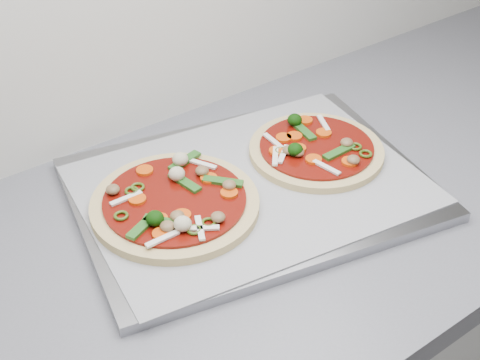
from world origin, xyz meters
TOP-DOWN VIEW (x-y plane):
  - countertop at (0.00, 1.30)m, footprint 3.60×0.60m
  - baking_tray at (-0.03, 1.35)m, footprint 0.57×0.47m
  - parchment at (-0.03, 1.35)m, footprint 0.53×0.42m
  - pizza_left at (-0.15, 1.36)m, footprint 0.24×0.24m
  - pizza_right at (0.10, 1.35)m, footprint 0.23×0.23m

SIDE VIEW (x-z plane):
  - countertop at x=0.00m, z-range 0.86..0.90m
  - baking_tray at x=-0.03m, z-range 0.90..0.92m
  - parchment at x=-0.03m, z-range 0.92..0.92m
  - pizza_right at x=0.10m, z-range 0.91..0.94m
  - pizza_left at x=-0.15m, z-range 0.91..0.95m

